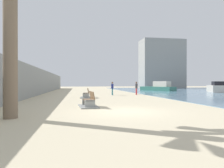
{
  "coord_description": "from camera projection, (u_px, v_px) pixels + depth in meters",
  "views": [
    {
      "loc": [
        -2.42,
        -10.78,
        1.5
      ],
      "look_at": [
        2.1,
        16.55,
        1.36
      ],
      "focal_mm": 33.75,
      "sensor_mm": 36.0,
      "label": 1
    }
  ],
  "objects": [
    {
      "name": "bench_far",
      "position": [
        86.0,
        95.0,
        21.32
      ],
      "size": [
        1.23,
        2.17,
        0.98
      ],
      "color": "gray",
      "rests_on": "ground"
    },
    {
      "name": "bench_near",
      "position": [
        89.0,
        103.0,
        13.1
      ],
      "size": [
        1.27,
        2.18,
        0.98
      ],
      "color": "gray",
      "rests_on": "ground"
    },
    {
      "name": "seawall",
      "position": [
        38.0,
        82.0,
        27.57
      ],
      "size": [
        0.8,
        64.0,
        3.34
      ],
      "primitive_type": "cube",
      "color": "gray",
      "rests_on": "ground"
    },
    {
      "name": "person_standing",
      "position": [
        136.0,
        87.0,
        26.67
      ],
      "size": [
        0.24,
        0.52,
        1.65
      ],
      "color": "#B22D33",
      "rests_on": "ground"
    },
    {
      "name": "harbor_building",
      "position": [
        162.0,
        64.0,
        59.86
      ],
      "size": [
        12.0,
        6.0,
        13.65
      ],
      "primitive_type": "cube",
      "color": "gray",
      "rests_on": "ground"
    },
    {
      "name": "ground_plane",
      "position": [
        95.0,
        94.0,
        28.8
      ],
      "size": [
        120.0,
        120.0,
        0.0
      ],
      "primitive_type": "plane",
      "color": "beige"
    },
    {
      "name": "boat_far_right",
      "position": [
        217.0,
        88.0,
        33.51
      ],
      "size": [
        3.89,
        5.21,
        1.7
      ],
      "color": "beige",
      "rests_on": "water_bay"
    },
    {
      "name": "boat_far_left",
      "position": [
        159.0,
        87.0,
        39.84
      ],
      "size": [
        5.25,
        7.28,
        1.79
      ],
      "color": "#337060",
      "rests_on": "water_bay"
    },
    {
      "name": "person_walking",
      "position": [
        112.0,
        87.0,
        25.93
      ],
      "size": [
        0.32,
        0.46,
        1.64
      ],
      "color": "teal",
      "rests_on": "ground"
    }
  ]
}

